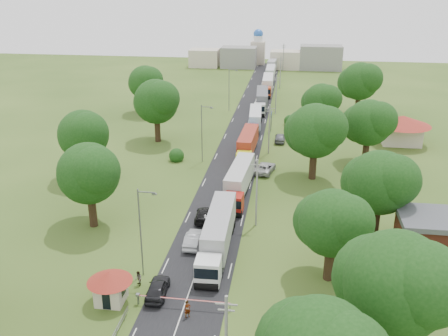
% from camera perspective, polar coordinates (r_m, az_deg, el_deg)
% --- Properties ---
extents(ground, '(260.00, 260.00, 0.00)m').
position_cam_1_polar(ground, '(71.20, -0.31, -3.68)').
color(ground, '#314B19').
rests_on(ground, ground).
extents(road, '(8.00, 200.00, 0.04)m').
position_cam_1_polar(road, '(89.59, 1.54, 1.64)').
color(road, black).
rests_on(road, ground).
extents(boom_barrier, '(9.22, 0.35, 1.18)m').
position_cam_1_polar(boom_barrier, '(49.72, -6.24, -14.67)').
color(boom_barrier, slate).
rests_on(boom_barrier, ground).
extents(guard_booth, '(4.40, 4.40, 3.45)m').
position_cam_1_polar(guard_booth, '(50.60, -12.89, -12.68)').
color(guard_booth, beige).
rests_on(guard_booth, ground).
extents(info_sign, '(0.12, 3.10, 4.10)m').
position_cam_1_polar(info_sign, '(102.61, 5.43, 5.85)').
color(info_sign, slate).
rests_on(info_sign, ground).
extents(pole_1, '(1.60, 0.24, 9.00)m').
position_cam_1_polar(pole_1, '(62.38, 3.75, -2.73)').
color(pole_1, gray).
rests_on(pole_1, ground).
extents(pole_2, '(1.60, 0.24, 9.00)m').
position_cam_1_polar(pole_2, '(88.68, 5.19, 4.53)').
color(pole_2, gray).
rests_on(pole_2, ground).
extents(pole_3, '(1.60, 0.24, 9.00)m').
position_cam_1_polar(pole_3, '(115.78, 5.97, 8.44)').
color(pole_3, gray).
rests_on(pole_3, ground).
extents(pole_4, '(1.60, 0.24, 9.00)m').
position_cam_1_polar(pole_4, '(143.23, 6.46, 10.86)').
color(pole_4, gray).
rests_on(pole_4, ground).
extents(pole_5, '(1.60, 0.24, 9.00)m').
position_cam_1_polar(pole_5, '(170.85, 6.80, 12.50)').
color(pole_5, gray).
rests_on(pole_5, ground).
extents(lamp_0, '(2.03, 0.22, 10.00)m').
position_cam_1_polar(lamp_0, '(52.35, -9.39, -6.87)').
color(lamp_0, slate).
rests_on(lamp_0, ground).
extents(lamp_1, '(2.03, 0.22, 10.00)m').
position_cam_1_polar(lamp_1, '(83.91, -2.46, 4.25)').
color(lamp_1, slate).
rests_on(lamp_1, ground).
extents(lamp_2, '(2.03, 0.22, 10.00)m').
position_cam_1_polar(lamp_2, '(117.44, 0.65, 9.17)').
color(lamp_2, slate).
rests_on(lamp_2, ground).
extents(tree_1, '(9.60, 9.60, 12.05)m').
position_cam_1_polar(tree_1, '(41.49, 19.07, -12.24)').
color(tree_1, '#382616').
rests_on(tree_1, ground).
extents(tree_2, '(8.00, 8.00, 10.10)m').
position_cam_1_polar(tree_2, '(51.82, 12.28, -6.08)').
color(tree_2, '#382616').
rests_on(tree_2, ground).
extents(tree_3, '(8.80, 8.80, 11.07)m').
position_cam_1_polar(tree_3, '(61.41, 17.35, -1.53)').
color(tree_3, '#382616').
rests_on(tree_3, ground).
extents(tree_4, '(9.60, 9.60, 12.05)m').
position_cam_1_polar(tree_4, '(77.39, 10.37, 4.24)').
color(tree_4, '#382616').
rests_on(tree_4, ground).
extents(tree_5, '(8.80, 8.80, 11.07)m').
position_cam_1_polar(tree_5, '(86.08, 16.20, 5.02)').
color(tree_5, '#382616').
rests_on(tree_5, ground).
extents(tree_6, '(8.00, 8.00, 10.10)m').
position_cam_1_polar(tree_6, '(101.93, 11.05, 7.53)').
color(tree_6, '#382616').
rests_on(tree_6, ground).
extents(tree_7, '(9.60, 9.60, 12.05)m').
position_cam_1_polar(tree_7, '(117.12, 15.25, 9.55)').
color(tree_7, '#382616').
rests_on(tree_7, ground).
extents(tree_10, '(8.80, 8.80, 11.07)m').
position_cam_1_polar(tree_10, '(63.53, -15.18, -0.53)').
color(tree_10, '#382616').
rests_on(tree_10, ground).
extents(tree_11, '(8.80, 8.80, 11.07)m').
position_cam_1_polar(tree_11, '(79.22, -15.75, 3.70)').
color(tree_11, '#382616').
rests_on(tree_11, ground).
extents(tree_12, '(9.60, 9.60, 12.05)m').
position_cam_1_polar(tree_12, '(95.25, -7.74, 7.56)').
color(tree_12, '#382616').
rests_on(tree_12, ground).
extents(tree_13, '(8.80, 8.80, 11.07)m').
position_cam_1_polar(tree_13, '(116.33, -8.95, 9.64)').
color(tree_13, '#382616').
rests_on(tree_13, ground).
extents(house_brick, '(8.60, 6.60, 5.20)m').
position_cam_1_polar(house_brick, '(60.94, 23.06, -7.25)').
color(house_brick, maroon).
rests_on(house_brick, ground).
extents(house_cream, '(10.08, 10.08, 5.80)m').
position_cam_1_polar(house_cream, '(99.68, 19.71, 4.61)').
color(house_cream, beige).
rests_on(house_cream, ground).
extents(distant_town, '(52.00, 8.00, 8.00)m').
position_cam_1_polar(distant_town, '(176.15, 5.23, 12.42)').
color(distant_town, gray).
rests_on(distant_town, ground).
extents(church, '(5.00, 5.00, 12.30)m').
position_cam_1_polar(church, '(184.07, 3.89, 13.43)').
color(church, beige).
rests_on(church, ground).
extents(truck_0, '(2.97, 15.63, 4.33)m').
position_cam_1_polar(truck_0, '(57.54, -0.69, -7.51)').
color(truck_0, white).
rests_on(truck_0, ground).
extents(truck_1, '(3.33, 14.91, 4.12)m').
position_cam_1_polar(truck_1, '(72.05, 1.73, -1.48)').
color(truck_1, '#AF1B14').
rests_on(truck_1, ground).
extents(truck_2, '(2.86, 14.55, 4.03)m').
position_cam_1_polar(truck_2, '(87.92, 2.70, 2.71)').
color(truck_2, yellow).
rests_on(truck_2, ground).
extents(truck_3, '(3.06, 13.87, 3.83)m').
position_cam_1_polar(truck_3, '(103.87, 3.56, 5.53)').
color(truck_3, '#185195').
rests_on(truck_3, ground).
extents(truck_4, '(3.41, 15.45, 4.27)m').
position_cam_1_polar(truck_4, '(120.11, 4.34, 7.77)').
color(truck_4, silver).
rests_on(truck_4, ground).
extents(truck_5, '(3.00, 15.48, 4.28)m').
position_cam_1_polar(truck_5, '(137.67, 5.01, 9.48)').
color(truck_5, '#B83B1C').
rests_on(truck_5, ground).
extents(truck_6, '(2.62, 14.49, 4.02)m').
position_cam_1_polar(truck_6, '(153.97, 5.30, 10.65)').
color(truck_6, '#296D32').
rests_on(truck_6, ground).
extents(truck_7, '(3.16, 14.47, 4.00)m').
position_cam_1_polar(truck_7, '(169.83, 5.57, 11.62)').
color(truck_7, beige).
rests_on(truck_7, ground).
extents(car_lane_front, '(2.18, 4.87, 1.63)m').
position_cam_1_polar(car_lane_front, '(51.45, -7.61, -13.47)').
color(car_lane_front, black).
rests_on(car_lane_front, ground).
extents(car_lane_mid, '(1.72, 4.92, 1.62)m').
position_cam_1_polar(car_lane_mid, '(59.57, -3.49, -8.11)').
color(car_lane_mid, '#A5A8AE').
rests_on(car_lane_mid, ground).
extents(car_lane_rear, '(2.30, 5.07, 1.44)m').
position_cam_1_polar(car_lane_rear, '(65.37, -2.36, -5.37)').
color(car_lane_rear, black).
rests_on(car_lane_rear, ground).
extents(car_verge_near, '(3.60, 5.97, 1.55)m').
position_cam_1_polar(car_verge_near, '(81.04, 4.73, 0.01)').
color(car_verge_near, '#BABABA').
rests_on(car_verge_near, ground).
extents(car_verge_far, '(2.03, 4.93, 1.67)m').
position_cam_1_polar(car_verge_far, '(96.43, 6.42, 3.46)').
color(car_verge_far, slate).
rests_on(car_verge_far, ground).
extents(pedestrian_near, '(0.77, 0.72, 1.77)m').
position_cam_1_polar(pedestrian_near, '(48.29, -4.20, -15.83)').
color(pedestrian_near, gray).
rests_on(pedestrian_near, ground).
extents(pedestrian_booth, '(0.95, 1.00, 1.62)m').
position_cam_1_polar(pedestrian_booth, '(53.12, -9.75, -12.38)').
color(pedestrian_booth, gray).
rests_on(pedestrian_booth, ground).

